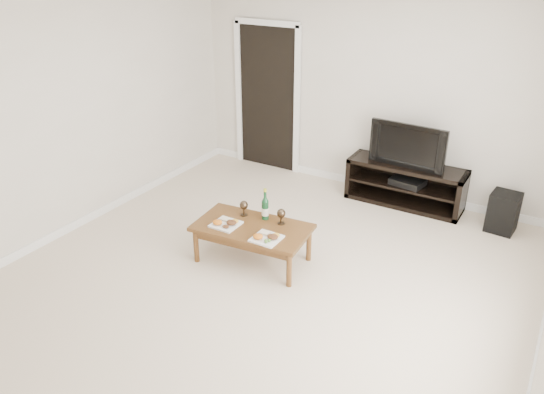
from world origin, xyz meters
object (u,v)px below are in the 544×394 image
Objects in this scene: media_console at (405,184)px; coffee_table at (253,243)px; television at (410,144)px; subwoofer at (503,212)px.

media_console is 1.24× the size of coffee_table.
subwoofer is at bearing -1.13° from television.
coffee_table is (-0.95, -2.15, -0.07)m from media_console.
media_console is at bearing -179.79° from subwoofer.
television is at bearing 66.21° from coffee_table.
television is at bearing -179.79° from subwoofer.
television is 1.35m from subwoofer.
coffee_table is (-2.15, -2.06, -0.03)m from subwoofer.
television is 2.03× the size of subwoofer.
television is 0.81× the size of coffee_table.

